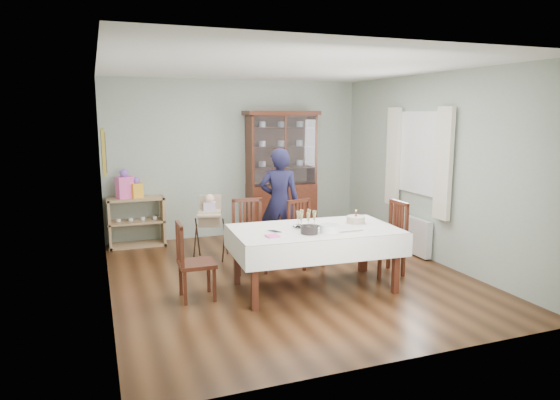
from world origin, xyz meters
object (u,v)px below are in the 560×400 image
sideboard (137,222)px  champagne_tray (307,223)px  dining_table (314,258)px  chair_far_right (306,246)px  chair_far_left (250,250)px  chair_end_right (386,252)px  woman (280,203)px  gift_bag_orange (137,189)px  china_cabinet (281,171)px  chair_end_left (195,276)px  high_chair (210,234)px  gift_bag_pink (125,185)px  birthday_cake (356,220)px

sideboard → champagne_tray: champagne_tray is taller
dining_table → champagne_tray: bearing=140.6°
dining_table → chair_far_right: bearing=72.7°
chair_far_left → chair_end_right: chair_end_right is taller
sideboard → woman: bearing=-34.3°
gift_bag_orange → chair_far_left: bearing=-55.0°
china_cabinet → chair_end_right: 2.79m
sideboard → chair_end_left: 2.71m
china_cabinet → high_chair: size_ratio=2.23×
gift_bag_pink → chair_far_right: bearing=-39.4°
woman → gift_bag_pink: 2.51m
chair_far_left → gift_bag_pink: bearing=135.1°
chair_end_left → high_chair: (0.52, 1.52, 0.11)m
sideboard → chair_end_left: chair_end_left is taller
chair_end_right → high_chair: 2.54m
china_cabinet → champagne_tray: size_ratio=6.33×
dining_table → chair_far_right: size_ratio=2.23×
chair_far_right → high_chair: 1.43m
chair_end_left → high_chair: high_chair is taller
sideboard → gift_bag_pink: bearing=-172.6°
chair_far_left → birthday_cake: bearing=-32.4°
chair_far_right → gift_bag_orange: size_ratio=2.78×
chair_end_right → gift_bag_orange: gift_bag_orange is taller
sideboard → birthday_cake: bearing=-48.7°
chair_end_left → woman: bearing=-48.2°
sideboard → dining_table: bearing=-56.7°
chair_far_right → woman: bearing=93.2°
high_chair → gift_bag_pink: (-1.11, 1.13, 0.63)m
champagne_tray → china_cabinet: bearing=75.5°
chair_far_left → chair_far_right: size_ratio=1.06×
chair_end_left → chair_end_right: 2.58m
birthday_cake → gift_bag_pink: gift_bag_pink is taller
china_cabinet → chair_end_left: bearing=-127.9°
chair_far_left → chair_end_left: chair_far_left is taller
champagne_tray → gift_bag_orange: (-1.77, 2.76, 0.13)m
sideboard → chair_far_right: size_ratio=0.98×
chair_far_right → champagne_tray: bearing=-127.3°
woman → high_chair: bearing=13.2°
chair_far_left → high_chair: (-0.38, 0.74, 0.09)m
gift_bag_pink → birthday_cake: bearing=-46.8°
high_chair → birthday_cake: bearing=-30.9°
chair_end_left → birthday_cake: birthday_cake is taller
chair_end_left → high_chair: size_ratio=0.93×
china_cabinet → gift_bag_orange: (-2.48, 0.00, -0.18)m
gift_bag_orange → chair_far_right: bearing=-41.7°
birthday_cake → sideboard: bearing=131.3°
sideboard → gift_bag_orange: gift_bag_orange is taller
gift_bag_pink → gift_bag_orange: size_ratio=1.42×
dining_table → chair_far_right: (0.29, 0.92, -0.11)m
chair_end_right → chair_far_right: bearing=-129.5°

